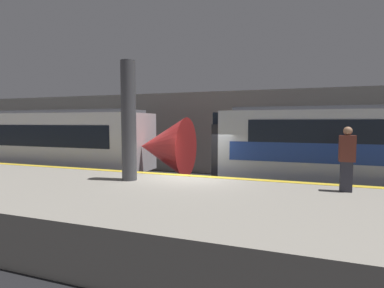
{
  "coord_description": "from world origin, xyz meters",
  "views": [
    {
      "loc": [
        3.41,
        -9.48,
        2.95
      ],
      "look_at": [
        -0.3,
        0.98,
        2.13
      ],
      "focal_mm": 28.0,
      "sensor_mm": 36.0,
      "label": 1
    }
  ],
  "objects": [
    {
      "name": "platform",
      "position": [
        0.0,
        -2.64,
        0.57
      ],
      "size": [
        40.0,
        5.29,
        1.15
      ],
      "color": "gray",
      "rests_on": "ground"
    },
    {
      "name": "train_modern",
      "position": [
        -10.45,
        2.45,
        1.8
      ],
      "size": [
        18.12,
        3.04,
        3.51
      ],
      "color": "black",
      "rests_on": "ground"
    },
    {
      "name": "support_pillar_near",
      "position": [
        -1.5,
        -1.46,
        2.97
      ],
      "size": [
        0.45,
        0.45,
        3.66
      ],
      "color": "#47474C",
      "rests_on": "platform"
    },
    {
      "name": "person_waiting",
      "position": [
        4.61,
        -0.94,
        2.03
      ],
      "size": [
        0.38,
        0.24,
        1.68
      ],
      "color": "#2D2D38",
      "rests_on": "platform"
    },
    {
      "name": "station_rear_barrier",
      "position": [
        0.0,
        6.83,
        2.32
      ],
      "size": [
        50.0,
        0.15,
        4.64
      ],
      "color": "#9E998E",
      "rests_on": "ground"
    },
    {
      "name": "ground_plane",
      "position": [
        0.0,
        0.0,
        0.0
      ],
      "size": [
        120.0,
        120.0,
        0.0
      ],
      "primitive_type": "plane",
      "color": "black"
    }
  ]
}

